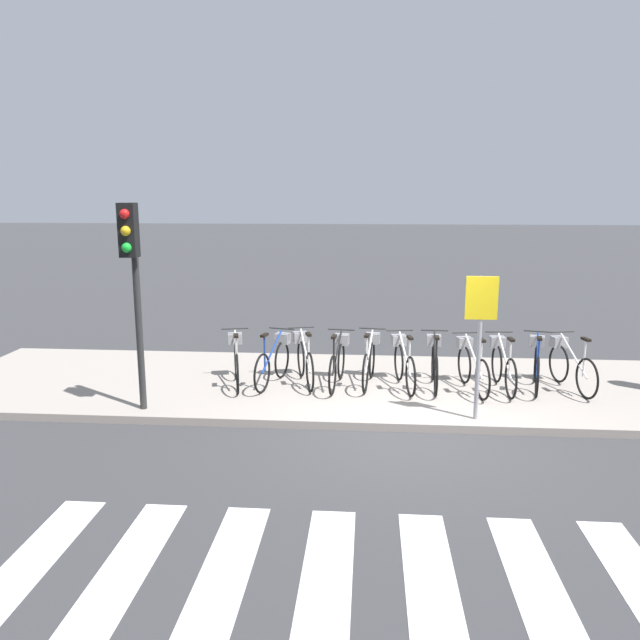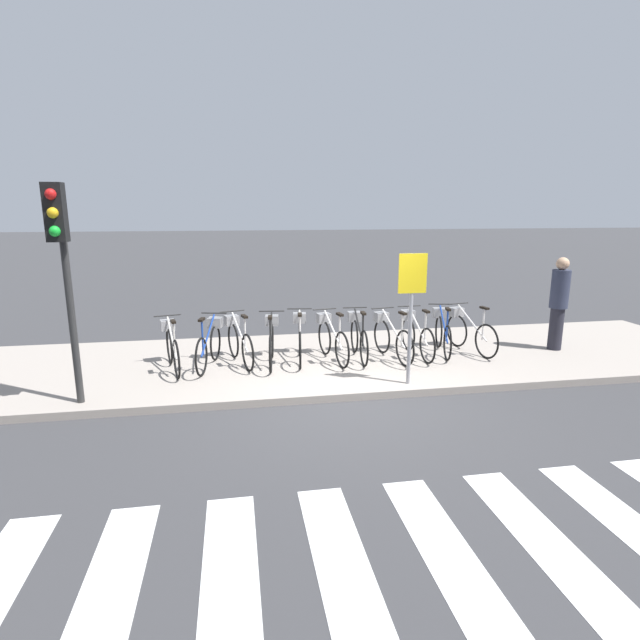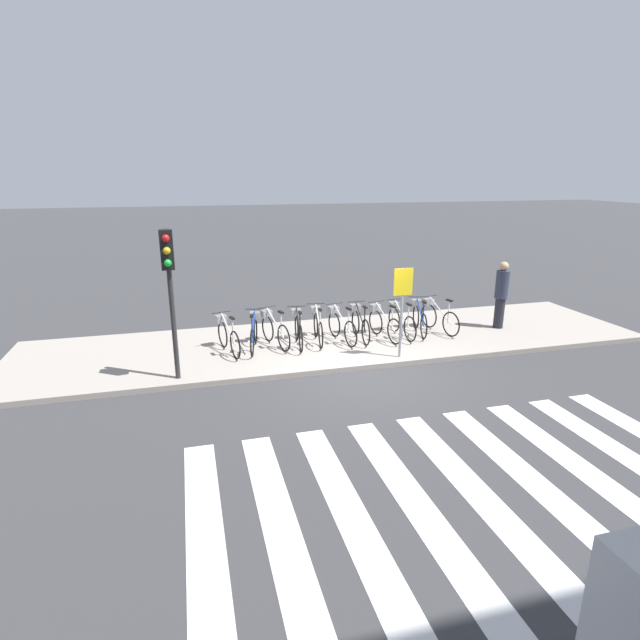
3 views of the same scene
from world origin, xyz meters
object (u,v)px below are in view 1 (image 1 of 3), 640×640
(parked_bicycle_7, at_px, (471,364))
(parked_bicycle_2, at_px, (304,358))
(parked_bicycle_1, at_px, (274,359))
(sign_post, at_px, (480,323))
(parked_bicycle_10, at_px, (570,363))
(traffic_light, at_px, (132,263))
(parked_bicycle_4, at_px, (370,359))
(parked_bicycle_6, at_px, (435,361))
(parked_bicycle_8, at_px, (502,363))
(parked_bicycle_3, at_px, (338,360))
(parked_bicycle_0, at_px, (236,359))
(parked_bicycle_5, at_px, (403,361))
(parked_bicycle_9, at_px, (537,363))

(parked_bicycle_7, bearing_deg, parked_bicycle_2, 176.08)
(parked_bicycle_1, distance_m, sign_post, 3.59)
(parked_bicycle_10, bearing_deg, traffic_light, -166.14)
(traffic_light, bearing_deg, parked_bicycle_4, 26.06)
(parked_bicycle_6, distance_m, parked_bicycle_8, 1.10)
(parked_bicycle_7, relative_size, parked_bicycle_8, 0.99)
(parked_bicycle_3, xyz_separation_m, parked_bicycle_10, (3.81, 0.12, 0.00))
(parked_bicycle_10, distance_m, traffic_light, 7.08)
(parked_bicycle_7, relative_size, parked_bicycle_10, 1.01)
(parked_bicycle_1, relative_size, parked_bicycle_6, 0.98)
(parked_bicycle_8, height_order, traffic_light, traffic_light)
(parked_bicycle_1, distance_m, parked_bicycle_3, 1.07)
(parked_bicycle_1, height_order, parked_bicycle_4, same)
(parked_bicycle_4, xyz_separation_m, traffic_light, (-3.37, -1.65, 1.77))
(parked_bicycle_0, xyz_separation_m, parked_bicycle_3, (1.71, 0.06, 0.00))
(parked_bicycle_6, height_order, sign_post, sign_post)
(parked_bicycle_5, bearing_deg, parked_bicycle_3, -178.70)
(parked_bicycle_10, bearing_deg, parked_bicycle_4, 179.88)
(parked_bicycle_8, relative_size, parked_bicycle_9, 1.02)
(parked_bicycle_9, relative_size, traffic_light, 0.50)
(parked_bicycle_1, relative_size, parked_bicycle_4, 0.98)
(parked_bicycle_9, bearing_deg, parked_bicycle_10, -0.71)
(parked_bicycle_1, bearing_deg, parked_bicycle_10, 1.34)
(parked_bicycle_10, xyz_separation_m, sign_post, (-1.76, -1.59, 0.98))
(sign_post, bearing_deg, parked_bicycle_7, 84.12)
(parked_bicycle_2, relative_size, parked_bicycle_7, 0.98)
(parked_bicycle_5, distance_m, traffic_light, 4.58)
(parked_bicycle_0, relative_size, parked_bicycle_3, 0.98)
(parked_bicycle_3, height_order, sign_post, sign_post)
(parked_bicycle_6, bearing_deg, parked_bicycle_3, -177.68)
(parked_bicycle_5, xyz_separation_m, parked_bicycle_6, (0.52, 0.04, 0.00))
(parked_bicycle_10, relative_size, traffic_light, 0.50)
(parked_bicycle_3, distance_m, parked_bicycle_5, 1.09)
(parked_bicycle_5, height_order, parked_bicycle_9, same)
(parked_bicycle_2, relative_size, sign_post, 0.73)
(parked_bicycle_0, xyz_separation_m, parked_bicycle_6, (3.32, 0.13, 0.00))
(parked_bicycle_8, bearing_deg, parked_bicycle_6, 178.30)
(parked_bicycle_0, relative_size, parked_bicycle_6, 0.98)
(parked_bicycle_2, height_order, traffic_light, traffic_light)
(parked_bicycle_0, distance_m, parked_bicycle_5, 2.80)
(parked_bicycle_5, height_order, parked_bicycle_7, same)
(parked_bicycle_9, xyz_separation_m, traffic_light, (-6.13, -1.65, 1.77))
(parked_bicycle_7, bearing_deg, parked_bicycle_4, 173.45)
(parked_bicycle_2, relative_size, traffic_light, 0.49)
(parked_bicycle_2, bearing_deg, parked_bicycle_9, 0.01)
(parked_bicycle_4, distance_m, traffic_light, 4.15)
(parked_bicycle_0, height_order, sign_post, sign_post)
(parked_bicycle_4, relative_size, parked_bicycle_6, 1.00)
(parked_bicycle_4, height_order, parked_bicycle_7, same)
(parked_bicycle_2, height_order, parked_bicycle_4, same)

